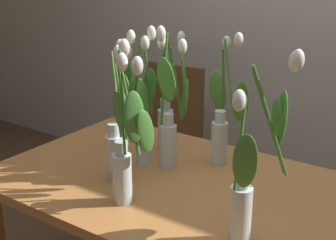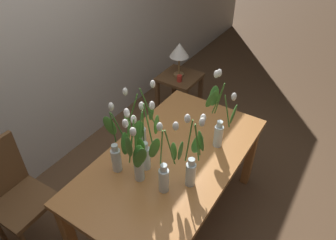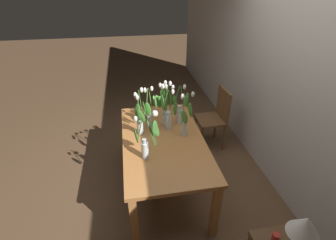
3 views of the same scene
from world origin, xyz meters
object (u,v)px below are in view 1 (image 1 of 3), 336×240
object	(u,v)px
tulip_vase_1	(167,118)
tulip_vase_3	(168,110)
dining_table	(194,209)
tulip_vase_5	(223,123)
tulip_vase_4	(253,175)
tulip_vase_2	(126,148)
tulip_vase_6	(118,137)
dining_chair	(166,131)
tulip_vase_0	(137,111)

from	to	relation	value
tulip_vase_1	tulip_vase_3	distance (m)	0.19
dining_table	tulip_vase_5	size ratio (longest dim) A/B	2.85
tulip_vase_1	tulip_vase_4	xyz separation A→B (m)	(0.51, -0.30, 0.01)
tulip_vase_1	tulip_vase_5	size ratio (longest dim) A/B	1.04
tulip_vase_2	tulip_vase_4	world-z (taller)	tulip_vase_4
tulip_vase_4	tulip_vase_5	bearing A→B (deg)	127.09
tulip_vase_2	tulip_vase_6	bearing A→B (deg)	139.17
dining_table	tulip_vase_2	distance (m)	0.40
tulip_vase_5	dining_chair	xyz separation A→B (m)	(-0.74, 0.66, -0.39)
dining_table	tulip_vase_6	bearing A→B (deg)	-157.13
tulip_vase_0	tulip_vase_2	size ratio (longest dim) A/B	0.99
tulip_vase_2	dining_chair	xyz separation A→B (m)	(-0.64, 1.15, -0.42)
tulip_vase_2	tulip_vase_1	bearing A→B (deg)	100.62
tulip_vase_3	tulip_vase_6	bearing A→B (deg)	-86.39
dining_table	tulip_vase_0	distance (m)	0.46
tulip_vase_4	tulip_vase_6	distance (m)	0.60
tulip_vase_0	tulip_vase_1	size ratio (longest dim) A/B	0.96
tulip_vase_2	tulip_vase_3	bearing A→B (deg)	108.56
tulip_vase_6	dining_chair	distance (m)	1.21
tulip_vase_0	tulip_vase_3	size ratio (longest dim) A/B	1.07
tulip_vase_1	tulip_vase_3	size ratio (longest dim) A/B	1.11
tulip_vase_3	tulip_vase_5	bearing A→B (deg)	0.36
tulip_vase_1	dining_table	bearing A→B (deg)	-25.14
tulip_vase_3	tulip_vase_5	xyz separation A→B (m)	(0.27, 0.00, -0.01)
tulip_vase_1	tulip_vase_6	distance (m)	0.22
tulip_vase_0	tulip_vase_5	distance (m)	0.35
dining_chair	dining_table	bearing A→B (deg)	-49.79
tulip_vase_3	dining_chair	world-z (taller)	tulip_vase_3
tulip_vase_1	tulip_vase_6	bearing A→B (deg)	-111.04
tulip_vase_4	tulip_vase_2	bearing A→B (deg)	-176.61
dining_chair	tulip_vase_5	bearing A→B (deg)	-41.58
tulip_vase_0	dining_chair	size ratio (longest dim) A/B	0.61
tulip_vase_2	tulip_vase_5	size ratio (longest dim) A/B	1.02
tulip_vase_2	tulip_vase_4	bearing A→B (deg)	3.39
tulip_vase_4	dining_table	bearing A→B (deg)	146.99
tulip_vase_5	tulip_vase_6	bearing A→B (deg)	-123.77
dining_chair	tulip_vase_2	bearing A→B (deg)	-60.87
dining_chair	tulip_vase_0	bearing A→B (deg)	-62.07
tulip_vase_5	tulip_vase_4	bearing A→B (deg)	-52.91
tulip_vase_5	dining_table	bearing A→B (deg)	-83.94
dining_table	tulip_vase_5	xyz separation A→B (m)	(-0.03, 0.25, 0.27)
tulip_vase_0	tulip_vase_2	bearing A→B (deg)	-57.65
dining_table	tulip_vase_5	bearing A→B (deg)	96.06
tulip_vase_3	tulip_vase_2	bearing A→B (deg)	-71.44
tulip_vase_5	dining_chair	size ratio (longest dim) A/B	0.60
dining_table	tulip_vase_4	world-z (taller)	tulip_vase_4
dining_chair	tulip_vase_3	bearing A→B (deg)	-54.25
tulip_vase_6	dining_chair	size ratio (longest dim) A/B	0.58
tulip_vase_2	tulip_vase_6	xyz separation A→B (m)	(-0.14, 0.12, -0.03)
tulip_vase_3	tulip_vase_4	xyz separation A→B (m)	(0.62, -0.46, 0.04)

